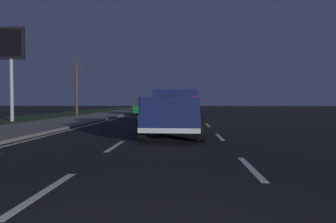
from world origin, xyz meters
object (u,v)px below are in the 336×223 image
sedan_white (178,111)px  sedan_green (145,107)px  sedan_black (155,106)px  gas_price_sign (11,51)px  pickup_truck (175,111)px  bare_tree_far (76,88)px

sedan_white → sedan_green: same height
sedan_black → gas_price_sign: bearing=157.5°
sedan_black → sedan_green: same height
sedan_white → gas_price_sign: 12.40m
sedan_black → sedan_white: (-21.81, -3.37, 0.00)m
pickup_truck → sedan_black: (28.29, 3.40, -0.20)m
sedan_black → sedan_white: 22.07m
sedan_white → sedan_green: size_ratio=1.00×
sedan_green → sedan_black: bearing=-0.8°
pickup_truck → sedan_black: bearing=6.9°
pickup_truck → sedan_white: bearing=0.3°
sedan_black → gas_price_sign: size_ratio=0.68×
sedan_black → bare_tree_far: size_ratio=0.77×
sedan_white → gas_price_sign: gas_price_sign is taller
sedan_white → bare_tree_far: size_ratio=0.78×
pickup_truck → sedan_white: (6.48, 0.03, -0.20)m
sedan_green → gas_price_sign: size_ratio=0.68×
pickup_truck → bare_tree_far: (18.97, 10.51, 1.75)m
gas_price_sign → sedan_green: bearing=-38.8°
sedan_black → sedan_white: size_ratio=1.00×
pickup_truck → sedan_black: 28.50m
sedan_black → sedan_white: bearing=-171.2°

